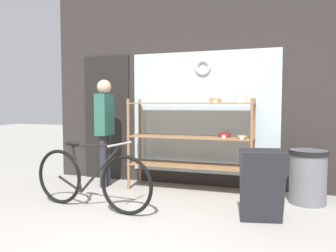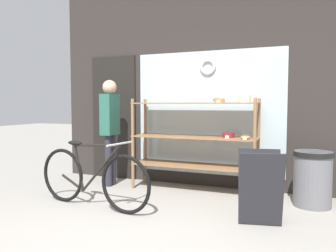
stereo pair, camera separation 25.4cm
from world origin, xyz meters
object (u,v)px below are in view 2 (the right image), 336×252
(display_case, at_px, (198,135))
(trash_bin, at_px, (313,177))
(bicycle, at_px, (92,177))
(pedestrian, at_px, (110,124))
(sandwich_board, at_px, (260,188))

(display_case, bearing_deg, trash_bin, -5.76)
(display_case, relative_size, trash_bin, 2.65)
(bicycle, bearing_deg, pedestrian, 117.37)
(display_case, height_order, pedestrian, pedestrian)
(pedestrian, bearing_deg, sandwich_board, -110.96)
(sandwich_board, xyz_separation_m, pedestrian, (-2.39, 0.89, 0.58))
(sandwich_board, bearing_deg, trash_bin, 47.48)
(display_case, xyz_separation_m, trash_bin, (1.54, -0.16, -0.46))
(sandwich_board, bearing_deg, pedestrian, 147.35)
(sandwich_board, bearing_deg, bicycle, 172.12)
(display_case, relative_size, bicycle, 1.08)
(trash_bin, bearing_deg, display_case, 174.24)
(bicycle, relative_size, pedestrian, 1.03)
(bicycle, bearing_deg, display_case, 58.03)
(bicycle, bearing_deg, trash_bin, 30.17)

